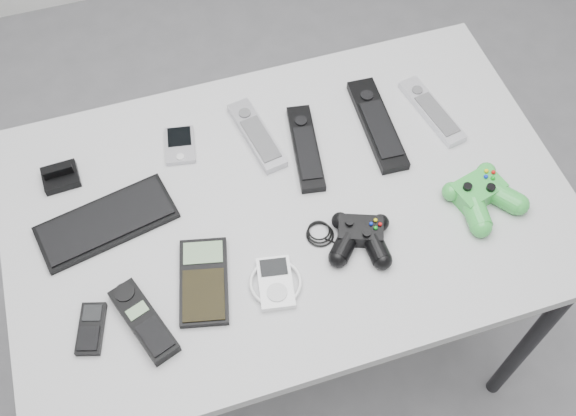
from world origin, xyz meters
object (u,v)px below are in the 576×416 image
object	(u,v)px
desk	(288,219)
controller_green	(482,194)
remote_silver_a	(257,135)
controller_black	(360,236)
pda	(180,145)
remote_silver_b	(432,111)
cordless_handset	(144,321)
remote_black_a	(306,147)
remote_black_b	(377,124)
mp3_player	(276,283)
pda_keyboard	(106,222)
calculator	(204,281)
mobile_phone	(91,328)

from	to	relation	value
desk	controller_green	size ratio (longest dim) A/B	7.60
remote_silver_a	controller_black	distance (m)	0.34
pda	remote_silver_b	bearing A→B (deg)	1.94
cordless_handset	controller_black	size ratio (longest dim) A/B	0.81
remote_black_a	remote_black_b	xyz separation A→B (m)	(0.17, 0.01, 0.00)
remote_black_a	controller_green	distance (m)	0.39
controller_black	controller_green	xyz separation A→B (m)	(0.28, 0.02, 0.00)
controller_black	controller_green	world-z (taller)	controller_green
desk	mp3_player	world-z (taller)	mp3_player
remote_black_a	controller_black	world-z (taller)	controller_black
remote_black_b	remote_silver_b	xyz separation A→B (m)	(0.13, -0.00, -0.00)
remote_silver_a	controller_green	xyz separation A→B (m)	(0.40, -0.30, 0.01)
remote_silver_b	controller_green	bearing A→B (deg)	-100.18
pda_keyboard	controller_black	bearing A→B (deg)	-33.69
remote_silver_a	controller_black	bearing A→B (deg)	-78.25
remote_silver_a	remote_black_b	xyz separation A→B (m)	(0.27, -0.05, 0.00)
controller_black	calculator	bearing A→B (deg)	-159.77
remote_black_b	remote_silver_b	distance (m)	0.13
pda_keyboard	remote_black_b	size ratio (longest dim) A/B	1.07
remote_silver_a	calculator	bearing A→B (deg)	-131.83
pda	mp3_player	size ratio (longest dim) A/B	0.90
calculator	remote_silver_b	bearing A→B (deg)	36.56
remote_silver_a	mobile_phone	xyz separation A→B (m)	(-0.42, -0.35, -0.00)
pda	controller_green	bearing A→B (deg)	-20.16
pda_keyboard	mp3_player	distance (m)	0.38
remote_black_b	remote_silver_b	size ratio (longest dim) A/B	1.26
desk	remote_black_a	distance (m)	0.16
remote_black_a	remote_black_b	world-z (taller)	remote_black_b
desk	remote_silver_b	world-z (taller)	remote_silver_b
pda_keyboard	remote_black_b	distance (m)	0.63
remote_black_a	cordless_handset	xyz separation A→B (m)	(-0.42, -0.30, 0.00)
pda	cordless_handset	bearing A→B (deg)	-101.99
desk	calculator	xyz separation A→B (m)	(-0.21, -0.13, 0.08)
cordless_handset	desk	bearing A→B (deg)	8.02
calculator	controller_green	size ratio (longest dim) A/B	1.19
mp3_player	mobile_phone	bearing A→B (deg)	-172.17
remote_silver_b	controller_green	xyz separation A→B (m)	(-0.00, -0.25, 0.01)
cordless_handset	mp3_player	world-z (taller)	cordless_handset
pda_keyboard	pda	bearing A→B (deg)	26.93
calculator	controller_green	distance (m)	0.60
remote_black_a	remote_silver_b	world-z (taller)	remote_black_a
remote_black_a	calculator	size ratio (longest dim) A/B	1.24
pda	cordless_handset	xyz separation A→B (m)	(-0.16, -0.39, 0.01)
remote_silver_b	controller_green	distance (m)	0.25
remote_silver_b	pda_keyboard	bearing A→B (deg)	175.10
remote_black_b	desk	bearing A→B (deg)	-149.62
calculator	controller_black	xyz separation A→B (m)	(0.32, -0.00, 0.01)
calculator	controller_green	xyz separation A→B (m)	(0.60, 0.01, 0.02)
remote_black_a	controller_black	xyz separation A→B (m)	(0.03, -0.25, 0.01)
pda	remote_silver_b	size ratio (longest dim) A/B	0.48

